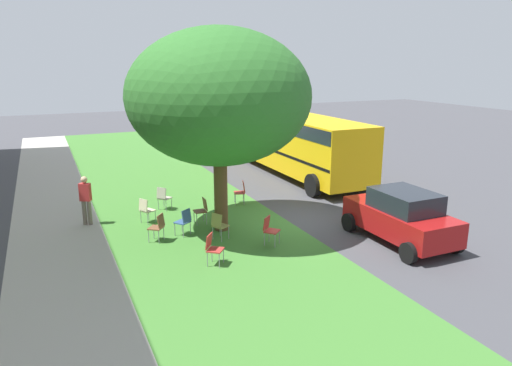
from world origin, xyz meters
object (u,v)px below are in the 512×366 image
(chair_0, at_px, (158,226))
(parked_car, at_px, (401,216))
(chair_5, at_px, (184,220))
(school_bus, at_px, (293,138))
(chair_7, at_px, (202,209))
(chair_8, at_px, (270,228))
(chair_6, at_px, (163,196))
(chair_4, at_px, (219,224))
(pedestrian_0, at_px, (86,198))
(street_tree, at_px, (219,97))
(chair_1, at_px, (146,209))
(chair_2, at_px, (241,191))
(chair_3, at_px, (213,247))

(chair_0, relative_size, parked_car, 0.24)
(chair_5, bearing_deg, school_bus, -49.91)
(chair_7, height_order, chair_8, same)
(chair_0, relative_size, chair_6, 1.00)
(chair_4, distance_m, pedestrian_0, 4.82)
(street_tree, xyz_separation_m, chair_6, (2.89, 1.22, -3.81))
(chair_4, xyz_separation_m, chair_7, (1.72, -0.01, 0.00))
(chair_5, xyz_separation_m, chair_6, (2.92, -0.05, 0.00))
(pedestrian_0, bearing_deg, school_bus, -69.37)
(street_tree, bearing_deg, chair_1, 52.34)
(chair_1, relative_size, chair_2, 1.00)
(chair_1, bearing_deg, chair_8, -139.23)
(chair_2, bearing_deg, chair_5, 129.62)
(chair_1, bearing_deg, school_bus, -61.29)
(chair_0, bearing_deg, chair_5, -79.13)
(chair_4, height_order, chair_8, same)
(chair_6, bearing_deg, chair_5, 179.05)
(street_tree, relative_size, chair_7, 7.34)
(chair_2, bearing_deg, chair_3, 149.64)
(chair_7, bearing_deg, chair_6, 22.49)
(chair_7, distance_m, parked_car, 6.51)
(chair_1, bearing_deg, chair_0, 179.43)
(chair_1, bearing_deg, chair_5, -152.90)
(chair_6, relative_size, school_bus, 0.08)
(chair_6, relative_size, chair_7, 1.00)
(chair_0, bearing_deg, parked_car, -114.61)
(chair_0, relative_size, chair_7, 1.00)
(chair_7, height_order, school_bus, school_bus)
(chair_6, xyz_separation_m, parked_car, (-6.19, -5.84, 0.32))
(street_tree, height_order, chair_8, street_tree)
(parked_car, bearing_deg, school_bus, -8.49)
(chair_3, distance_m, chair_6, 5.41)
(chair_1, relative_size, school_bus, 0.08)
(chair_7, height_order, pedestrian_0, pedestrian_0)
(chair_4, height_order, chair_6, same)
(street_tree, relative_size, school_bus, 0.62)
(street_tree, height_order, chair_2, street_tree)
(chair_3, height_order, pedestrian_0, pedestrian_0)
(chair_1, distance_m, chair_5, 1.88)
(chair_5, xyz_separation_m, school_bus, (6.14, -7.29, 1.24))
(street_tree, distance_m, chair_8, 4.32)
(chair_3, relative_size, chair_8, 1.00)
(street_tree, relative_size, chair_2, 7.34)
(chair_8, height_order, parked_car, parked_car)
(chair_1, distance_m, chair_7, 1.91)
(chair_2, relative_size, chair_4, 1.00)
(chair_3, bearing_deg, chair_8, -71.70)
(chair_7, bearing_deg, chair_1, 65.83)
(school_bus, distance_m, pedestrian_0, 10.72)
(street_tree, relative_size, chair_8, 7.34)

